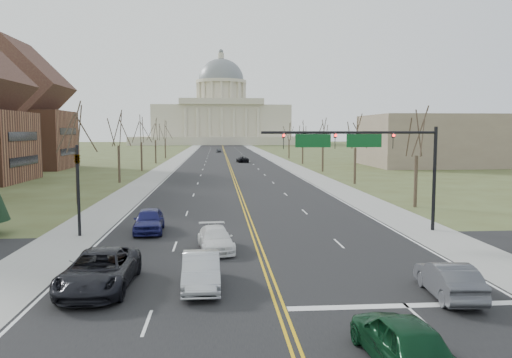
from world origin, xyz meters
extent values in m
plane|color=#474A25|center=(0.00, 0.00, 0.00)|extent=(600.00, 600.00, 0.00)
cube|color=black|center=(0.00, 110.00, 0.01)|extent=(20.00, 380.00, 0.01)
cube|color=black|center=(0.00, 6.00, 0.01)|extent=(120.00, 14.00, 0.01)
cube|color=gray|center=(-12.00, 110.00, 0.01)|extent=(4.00, 380.00, 0.03)
cube|color=gray|center=(12.00, 110.00, 0.01)|extent=(4.00, 380.00, 0.03)
cube|color=gold|center=(0.00, 110.00, 0.01)|extent=(0.42, 380.00, 0.01)
cube|color=silver|center=(-9.80, 110.00, 0.01)|extent=(0.15, 380.00, 0.01)
cube|color=silver|center=(9.80, 110.00, 0.01)|extent=(0.15, 380.00, 0.01)
cube|color=silver|center=(5.00, -1.00, 0.01)|extent=(9.50, 0.50, 0.01)
cube|color=beige|center=(0.00, 250.00, 2.00)|extent=(90.00, 60.00, 4.00)
cube|color=beige|center=(0.00, 250.00, 12.00)|extent=(70.00, 40.00, 16.00)
cube|color=beige|center=(0.00, 229.50, 21.50)|extent=(42.00, 3.00, 3.00)
cylinder|color=beige|center=(0.00, 250.00, 26.00)|extent=(24.00, 24.00, 12.00)
cylinder|color=beige|center=(0.00, 250.00, 32.80)|extent=(27.00, 27.00, 1.60)
ellipsoid|color=slate|center=(0.00, 250.00, 33.60)|extent=(24.00, 24.00, 22.80)
cylinder|color=beige|center=(0.00, 250.00, 46.50)|extent=(3.20, 3.20, 3.00)
sphere|color=slate|center=(0.00, 250.00, 48.80)|extent=(2.40, 2.40, 2.40)
cylinder|color=black|center=(12.50, 13.50, 3.60)|extent=(0.24, 0.24, 7.20)
cylinder|color=black|center=(6.50, 13.50, 6.80)|extent=(12.00, 0.18, 0.18)
imported|color=black|center=(9.50, 13.50, 6.25)|extent=(0.35, 0.40, 1.10)
sphere|color=#FF0C0C|center=(9.50, 13.35, 6.60)|extent=(0.18, 0.18, 0.18)
imported|color=black|center=(5.50, 13.50, 6.25)|extent=(0.35, 0.40, 1.10)
sphere|color=#FF0C0C|center=(5.50, 13.35, 6.60)|extent=(0.18, 0.18, 0.18)
imported|color=black|center=(2.00, 13.50, 6.25)|extent=(0.35, 0.40, 1.10)
sphere|color=#FF0C0C|center=(2.00, 13.35, 6.60)|extent=(0.18, 0.18, 0.18)
cube|color=#0C4C1E|center=(7.50, 13.50, 6.25)|extent=(2.40, 0.12, 0.90)
cube|color=#0C4C1E|center=(4.00, 13.50, 6.25)|extent=(2.40, 0.12, 0.90)
cylinder|color=black|center=(-11.50, 13.50, 3.00)|extent=(0.20, 0.20, 6.00)
imported|color=black|center=(-11.50, 13.50, 5.20)|extent=(0.32, 0.36, 0.99)
cylinder|color=#3C3023|center=(15.50, 24.00, 2.34)|extent=(0.32, 0.32, 4.68)
cylinder|color=#3C3023|center=(-15.50, 28.00, 2.48)|extent=(0.32, 0.32, 4.95)
cylinder|color=#3C3023|center=(15.50, 44.00, 2.34)|extent=(0.32, 0.32, 4.68)
cylinder|color=#3C3023|center=(-15.50, 48.00, 2.48)|extent=(0.32, 0.32, 4.95)
cylinder|color=#3C3023|center=(15.50, 64.00, 2.34)|extent=(0.32, 0.32, 4.68)
cylinder|color=#3C3023|center=(-15.50, 68.00, 2.48)|extent=(0.32, 0.32, 4.95)
cylinder|color=#3C3023|center=(15.50, 84.00, 2.34)|extent=(0.32, 0.32, 4.68)
cylinder|color=#3C3023|center=(-15.50, 88.00, 2.48)|extent=(0.32, 0.32, 4.95)
cylinder|color=#3C3023|center=(15.50, 104.00, 2.34)|extent=(0.32, 0.32, 4.68)
cylinder|color=#3C3023|center=(-15.50, 108.00, 2.48)|extent=(0.32, 0.32, 4.95)
cube|color=black|center=(-28.45, 50.00, 2.85)|extent=(0.10, 9.80, 1.20)
cube|color=black|center=(-28.45, 50.00, 6.17)|extent=(0.10, 9.80, 1.20)
cube|color=brown|center=(-38.00, 74.00, 5.25)|extent=(17.00, 14.00, 10.50)
cube|color=#402420|center=(-38.00, 74.00, 14.75)|extent=(17.00, 14.28, 17.00)
cube|color=black|center=(-29.45, 74.00, 3.15)|extent=(0.10, 9.80, 1.20)
cube|color=black|center=(-29.45, 74.00, 6.83)|extent=(0.10, 9.80, 1.20)
cube|color=#7C6B58|center=(40.00, 76.00, 5.00)|extent=(25.00, 20.00, 10.00)
imported|color=#0B321A|center=(2.94, -5.85, 0.80)|extent=(2.18, 4.76, 1.58)
imported|color=#484A50|center=(7.14, -0.08, 0.75)|extent=(1.91, 4.59, 1.48)
imported|color=#A3A6AB|center=(-3.16, 1.92, 0.77)|extent=(1.73, 4.65, 1.52)
imported|color=black|center=(-7.59, 2.06, 0.85)|extent=(2.90, 6.09, 1.68)
imported|color=white|center=(-2.55, 8.84, 0.68)|extent=(2.37, 4.76, 1.33)
imported|color=navy|center=(-7.09, 14.40, 0.83)|extent=(2.19, 4.89, 1.63)
imported|color=black|center=(3.10, 89.82, 0.68)|extent=(2.75, 5.03, 1.34)
imported|color=#515459|center=(-1.95, 141.00, 0.68)|extent=(1.62, 3.93, 1.33)
camera|label=1|loc=(-2.43, -19.63, 6.91)|focal=35.00mm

